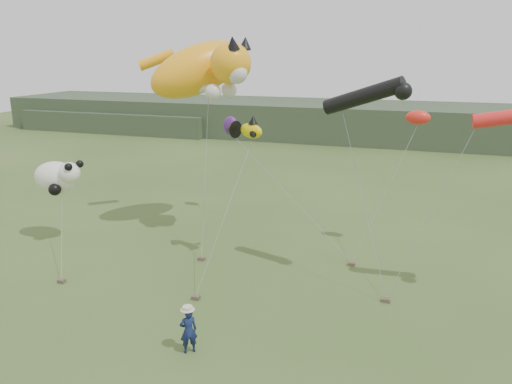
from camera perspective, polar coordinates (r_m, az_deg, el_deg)
ground at (r=18.11m, az=-6.07°, el=-17.20°), size 120.00×120.00×0.00m
headland at (r=59.76m, az=8.97°, el=8.00°), size 90.00×13.00×4.00m
festival_attendant at (r=17.49m, az=-7.73°, el=-15.42°), size 0.71×0.68×1.63m
sandbag_anchors at (r=22.51m, az=-1.99°, el=-9.91°), size 14.03×6.10×0.16m
cat_kite at (r=26.81m, az=-5.85°, el=13.83°), size 7.30×5.95×4.18m
fish_kite at (r=22.68m, az=-1.41°, el=7.15°), size 2.22×1.46×1.07m
tube_kites at (r=20.67m, az=19.05°, el=9.61°), size 9.02×1.76×1.95m
panda_kite at (r=27.94m, az=-21.68°, el=1.64°), size 2.87×1.86×1.78m
misc_kites at (r=27.55m, az=5.52°, el=7.91°), size 11.75×3.65×2.19m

